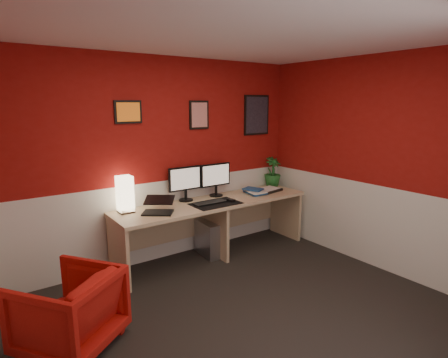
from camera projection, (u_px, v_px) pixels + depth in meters
The scene contains 24 objects.
ground at pixel (247, 321), 3.34m from camera, with size 4.00×3.50×0.01m, color black.
ceiling at pixel (252, 30), 2.84m from camera, with size 4.00×3.50×0.01m, color white.
wall_back at pixel (158, 161), 4.48m from camera, with size 4.00×0.01×2.50m, color maroon.
wall_right at pixel (384, 165), 4.23m from camera, with size 0.01×3.50×2.50m, color maroon.
wainscot_back at pixel (160, 220), 4.63m from camera, with size 4.00×0.01×1.00m, color silver.
wainscot_right at pixel (378, 227), 4.38m from camera, with size 0.01×3.50×1.00m, color silver.
desk at pixel (215, 229), 4.73m from camera, with size 2.60×0.65×0.73m, color tan.
shoji_lamp at pixel (125, 195), 4.14m from camera, with size 0.16×0.16×0.40m, color #FFE5B2.
laptop at pixel (158, 204), 4.12m from camera, with size 0.33×0.23×0.22m, color black.
monitor_left at pixel (185, 178), 4.62m from camera, with size 0.45×0.06×0.58m, color black.
monitor_right at pixel (216, 175), 4.86m from camera, with size 0.45×0.06×0.58m, color black.
desk_mat at pixel (216, 204), 4.53m from camera, with size 0.60×0.38×0.01m, color black.
keyboard at pixel (210, 203), 4.52m from camera, with size 0.42×0.14×0.02m, color black.
mouse at pixel (231, 200), 4.62m from camera, with size 0.06×0.10×0.03m, color black.
book_bottom at pixel (248, 194), 4.98m from camera, with size 0.23×0.30×0.03m, color navy.
book_middle at pixel (248, 192), 4.97m from camera, with size 0.23×0.31×0.02m, color silver.
book_top at pixel (250, 191), 4.94m from camera, with size 0.19×0.25×0.02m, color navy.
zen_tray at pixel (268, 190), 5.18m from camera, with size 0.35×0.25×0.03m, color black.
potted_plant at pixel (273, 172), 5.46m from camera, with size 0.24×0.24×0.43m, color #19591E.
pc_tower at pixel (209, 238), 4.78m from camera, with size 0.20×0.45×0.45m, color #99999E.
armchair at pixel (69, 310), 2.94m from camera, with size 0.68×0.70×0.64m, color red.
art_left at pixel (128, 112), 4.15m from camera, with size 0.32×0.02×0.26m, color orange.
art_center at pixel (199, 115), 4.69m from camera, with size 0.28×0.02×0.36m, color red.
art_right at pixel (257, 115), 5.25m from camera, with size 0.44×0.02×0.56m, color black.
Camera 1 is at (-1.93, -2.32, 1.95)m, focal length 29.48 mm.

